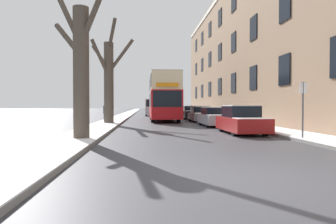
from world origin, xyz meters
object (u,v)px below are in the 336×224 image
object	(u,v)px
pedestrian_left_sidewalk	(105,112)
bare_tree_left_0	(81,66)
parked_car_0	(241,121)
double_decker_bus	(164,95)
parked_car_2	(200,114)
street_sign_post	(303,107)
bare_tree_left_1	(109,78)
parked_car_1	(215,117)
oncoming_van	(152,107)
parked_car_3	(191,113)

from	to	relation	value
pedestrian_left_sidewalk	bare_tree_left_0	bearing A→B (deg)	-42.29
parked_car_0	double_decker_bus	bearing A→B (deg)	103.34
bare_tree_left_0	parked_car_2	xyz separation A→B (m)	(7.63, 14.43, -2.41)
street_sign_post	double_decker_bus	bearing A→B (deg)	105.05
bare_tree_left_0	parked_car_0	bearing A→B (deg)	20.77
bare_tree_left_1	parked_car_0	bearing A→B (deg)	-45.40
parked_car_1	oncoming_van	bearing A→B (deg)	100.28
bare_tree_left_0	parked_car_3	distance (m)	21.80
parked_car_2	street_sign_post	distance (m)	15.19
double_decker_bus	parked_car_0	size ratio (longest dim) A/B	2.44
parked_car_0	parked_car_1	xyz separation A→B (m)	(0.00, 5.82, -0.04)
parked_car_3	parked_car_1	bearing A→B (deg)	-90.00
bare_tree_left_0	parked_car_3	bearing A→B (deg)	69.38
parked_car_0	parked_car_3	xyz separation A→B (m)	(-0.00, 17.38, 0.00)
bare_tree_left_1	oncoming_van	world-z (taller)	bare_tree_left_1
bare_tree_left_1	parked_car_1	distance (m)	8.60
bare_tree_left_1	parked_car_2	xyz separation A→B (m)	(7.80, 3.63, -2.94)
pedestrian_left_sidewalk	street_sign_post	xyz separation A→B (m)	(9.71, -13.48, 0.47)
double_decker_bus	bare_tree_left_1	bearing A→B (deg)	-128.52
double_decker_bus	parked_car_0	bearing A→B (deg)	-76.66
parked_car_3	street_sign_post	xyz separation A→B (m)	(1.39, -20.95, 0.72)
bare_tree_left_1	parked_car_2	size ratio (longest dim) A/B	2.00
parked_car_0	pedestrian_left_sidewalk	bearing A→B (deg)	130.00
parked_car_1	parked_car_2	bearing A→B (deg)	90.00
parked_car_0	oncoming_van	xyz separation A→B (m)	(-4.02, 27.98, 0.61)
parked_car_0	oncoming_van	world-z (taller)	oncoming_van
pedestrian_left_sidewalk	parked_car_3	bearing A→B (deg)	86.57
bare_tree_left_1	parked_car_1	bearing A→B (deg)	-14.99
pedestrian_left_sidewalk	street_sign_post	distance (m)	16.62
parked_car_3	street_sign_post	distance (m)	21.01
parked_car_1	pedestrian_left_sidewalk	world-z (taller)	pedestrian_left_sidewalk
parked_car_1	parked_car_0	bearing A→B (deg)	-90.00
parked_car_0	parked_car_1	size ratio (longest dim) A/B	0.96
parked_car_3	bare_tree_left_1	bearing A→B (deg)	-129.49
parked_car_3	oncoming_van	size ratio (longest dim) A/B	0.90
double_decker_bus	parked_car_0	world-z (taller)	double_decker_bus
parked_car_0	pedestrian_left_sidewalk	world-z (taller)	pedestrian_left_sidewalk
bare_tree_left_0	double_decker_bus	world-z (taller)	bare_tree_left_0
street_sign_post	parked_car_2	bearing A→B (deg)	95.26
double_decker_bus	parked_car_2	size ratio (longest dim) A/B	2.60
double_decker_bus	oncoming_van	world-z (taller)	double_decker_bus
parked_car_3	bare_tree_left_0	bearing A→B (deg)	-110.62
double_decker_bus	parked_car_0	xyz separation A→B (m)	(3.24, -13.65, -1.79)
bare_tree_left_0	oncoming_van	distance (m)	31.14
parked_car_2	oncoming_van	size ratio (longest dim) A/B	0.81
double_decker_bus	pedestrian_left_sidewalk	size ratio (longest dim) A/B	5.99
parked_car_1	parked_car_3	world-z (taller)	parked_car_3
bare_tree_left_0	parked_car_2	bearing A→B (deg)	62.13
bare_tree_left_0	parked_car_3	xyz separation A→B (m)	(7.63, 20.28, -2.40)
double_decker_bus	street_sign_post	xyz separation A→B (m)	(4.63, -17.21, -1.07)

